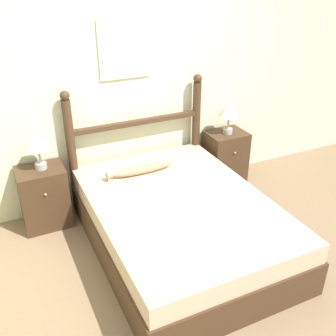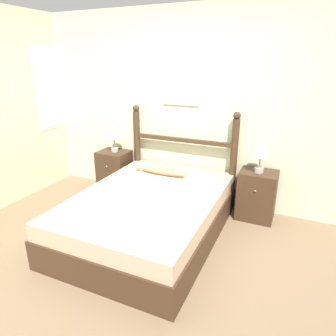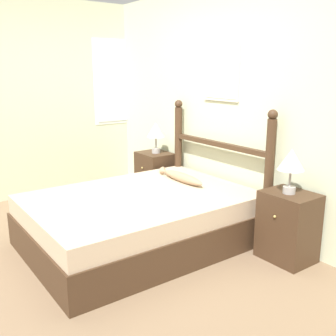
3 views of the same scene
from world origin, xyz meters
TOP-DOWN VIEW (x-y plane):
  - ground_plane at (0.00, 0.00)m, footprint 16.00×16.00m
  - wall_back at (-0.00, 1.73)m, footprint 6.40×0.08m
  - bed at (0.02, 0.60)m, footprint 1.50×2.09m
  - headboard at (0.02, 1.60)m, footprint 1.51×0.09m
  - nightstand_left at (-1.03, 1.49)m, footprint 0.45×0.39m
  - nightstand_right at (1.07, 1.49)m, footprint 0.45×0.39m
  - table_lamp_left at (-1.01, 1.49)m, footprint 0.23×0.23m
  - table_lamp_right at (1.06, 1.47)m, footprint 0.23×0.23m
  - fish_pillow at (-0.11, 1.21)m, footprint 0.69×0.11m

SIDE VIEW (x-z plane):
  - ground_plane at x=0.00m, z-range 0.00..0.00m
  - bed at x=0.02m, z-range 0.00..0.49m
  - nightstand_left at x=-1.03m, z-range 0.00..0.62m
  - nightstand_right at x=1.07m, z-range 0.00..0.62m
  - fish_pillow at x=-0.11m, z-range 0.50..0.59m
  - headboard at x=0.02m, z-range 0.05..1.35m
  - table_lamp_left at x=-1.01m, z-range 0.71..1.10m
  - table_lamp_right at x=1.06m, z-range 0.71..1.10m
  - wall_back at x=0.00m, z-range 0.00..2.55m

